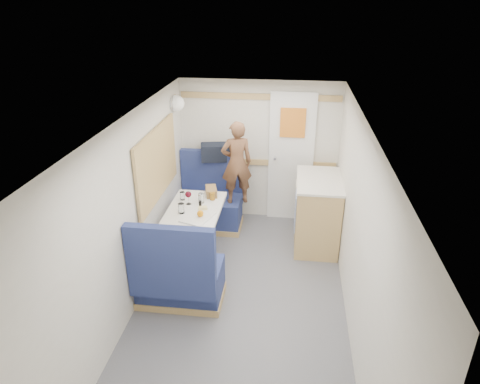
# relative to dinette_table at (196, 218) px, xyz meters

# --- Properties ---
(floor) EXTENTS (4.50, 4.50, 0.00)m
(floor) POSITION_rel_dinette_table_xyz_m (0.65, -1.00, -0.57)
(floor) COLOR #515156
(floor) RESTS_ON ground
(ceiling) EXTENTS (4.50, 4.50, 0.00)m
(ceiling) POSITION_rel_dinette_table_xyz_m (0.65, -1.00, 1.43)
(ceiling) COLOR silver
(ceiling) RESTS_ON wall_back
(wall_back) EXTENTS (2.20, 0.02, 2.00)m
(wall_back) POSITION_rel_dinette_table_xyz_m (0.65, 1.25, 0.43)
(wall_back) COLOR silver
(wall_back) RESTS_ON floor
(wall_left) EXTENTS (0.02, 4.50, 2.00)m
(wall_left) POSITION_rel_dinette_table_xyz_m (-0.45, -1.00, 0.43)
(wall_left) COLOR silver
(wall_left) RESTS_ON floor
(wall_right) EXTENTS (0.02, 4.50, 2.00)m
(wall_right) POSITION_rel_dinette_table_xyz_m (1.75, -1.00, 0.43)
(wall_right) COLOR silver
(wall_right) RESTS_ON floor
(oak_trim_low) EXTENTS (2.15, 0.02, 0.08)m
(oak_trim_low) POSITION_rel_dinette_table_xyz_m (0.65, 1.23, 0.28)
(oak_trim_low) COLOR tan
(oak_trim_low) RESTS_ON wall_back
(oak_trim_high) EXTENTS (2.15, 0.02, 0.08)m
(oak_trim_high) POSITION_rel_dinette_table_xyz_m (0.65, 1.23, 1.21)
(oak_trim_high) COLOR tan
(oak_trim_high) RESTS_ON wall_back
(side_window) EXTENTS (0.04, 1.30, 0.72)m
(side_window) POSITION_rel_dinette_table_xyz_m (-0.43, 0.00, 0.68)
(side_window) COLOR #9CA68D
(side_window) RESTS_ON wall_left
(rear_door) EXTENTS (0.62, 0.12, 1.86)m
(rear_door) POSITION_rel_dinette_table_xyz_m (1.10, 1.22, 0.41)
(rear_door) COLOR white
(rear_door) RESTS_ON wall_back
(dinette_table) EXTENTS (0.62, 0.92, 0.72)m
(dinette_table) POSITION_rel_dinette_table_xyz_m (0.00, 0.00, 0.00)
(dinette_table) COLOR white
(dinette_table) RESTS_ON floor
(bench_far) EXTENTS (0.90, 0.59, 1.05)m
(bench_far) POSITION_rel_dinette_table_xyz_m (-0.00, 0.86, -0.27)
(bench_far) COLOR #171D4B
(bench_far) RESTS_ON floor
(bench_near) EXTENTS (0.90, 0.59, 1.05)m
(bench_near) POSITION_rel_dinette_table_xyz_m (-0.00, -0.86, -0.27)
(bench_near) COLOR #171D4B
(bench_near) RESTS_ON floor
(ledge) EXTENTS (0.90, 0.14, 0.04)m
(ledge) POSITION_rel_dinette_table_xyz_m (-0.00, 1.12, 0.31)
(ledge) COLOR tan
(ledge) RESTS_ON bench_far
(dome_light) EXTENTS (0.20, 0.20, 0.20)m
(dome_light) POSITION_rel_dinette_table_xyz_m (-0.39, 0.85, 1.18)
(dome_light) COLOR white
(dome_light) RESTS_ON wall_left
(galley_counter) EXTENTS (0.57, 0.92, 0.92)m
(galley_counter) POSITION_rel_dinette_table_xyz_m (1.47, 0.55, -0.10)
(galley_counter) COLOR tan
(galley_counter) RESTS_ON floor
(person) EXTENTS (0.47, 0.38, 1.12)m
(person) POSITION_rel_dinette_table_xyz_m (0.40, 0.75, 0.44)
(person) COLOR brown
(person) RESTS_ON bench_far
(duffel_bag) EXTENTS (0.52, 0.33, 0.23)m
(duffel_bag) POSITION_rel_dinette_table_xyz_m (0.09, 1.12, 0.45)
(duffel_bag) COLOR black
(duffel_bag) RESTS_ON ledge
(tray) EXTENTS (0.39, 0.44, 0.02)m
(tray) POSITION_rel_dinette_table_xyz_m (0.09, -0.27, 0.16)
(tray) COLOR white
(tray) RESTS_ON dinette_table
(orange_fruit) EXTENTS (0.07, 0.07, 0.07)m
(orange_fruit) POSITION_rel_dinette_table_xyz_m (0.12, -0.26, 0.21)
(orange_fruit) COLOR orange
(orange_fruit) RESTS_ON tray
(cheese_block) EXTENTS (0.12, 0.09, 0.04)m
(cheese_block) POSITION_rel_dinette_table_xyz_m (0.11, -0.09, 0.19)
(cheese_block) COLOR #EEE48A
(cheese_block) RESTS_ON tray
(wine_glass) EXTENTS (0.08, 0.08, 0.17)m
(wine_glass) POSITION_rel_dinette_table_xyz_m (-0.09, 0.06, 0.28)
(wine_glass) COLOR white
(wine_glass) RESTS_ON dinette_table
(tumbler_left) EXTENTS (0.07, 0.07, 0.12)m
(tumbler_left) POSITION_rel_dinette_table_xyz_m (-0.12, -0.17, 0.21)
(tumbler_left) COLOR white
(tumbler_left) RESTS_ON dinette_table
(tumbler_mid) EXTENTS (0.06, 0.06, 0.10)m
(tumbler_mid) POSITION_rel_dinette_table_xyz_m (-0.20, 0.17, 0.20)
(tumbler_mid) COLOR white
(tumbler_mid) RESTS_ON dinette_table
(tumbler_right) EXTENTS (0.07, 0.07, 0.12)m
(tumbler_right) POSITION_rel_dinette_table_xyz_m (0.05, 0.12, 0.21)
(tumbler_right) COLOR silver
(tumbler_right) RESTS_ON dinette_table
(beer_glass) EXTENTS (0.06, 0.06, 0.10)m
(beer_glass) POSITION_rel_dinette_table_xyz_m (0.17, 0.22, 0.20)
(beer_glass) COLOR #8E5B14
(beer_glass) RESTS_ON dinette_table
(pepper_grinder) EXTENTS (0.03, 0.03, 0.09)m
(pepper_grinder) POSITION_rel_dinette_table_xyz_m (0.07, -0.01, 0.20)
(pepper_grinder) COLOR black
(pepper_grinder) RESTS_ON dinette_table
(salt_grinder) EXTENTS (0.03, 0.03, 0.08)m
(salt_grinder) POSITION_rel_dinette_table_xyz_m (0.02, 0.14, 0.19)
(salt_grinder) COLOR silver
(salt_grinder) RESTS_ON dinette_table
(bread_loaf) EXTENTS (0.19, 0.26, 0.10)m
(bread_loaf) POSITION_rel_dinette_table_xyz_m (0.13, 0.35, 0.20)
(bread_loaf) COLOR olive
(bread_loaf) RESTS_ON dinette_table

